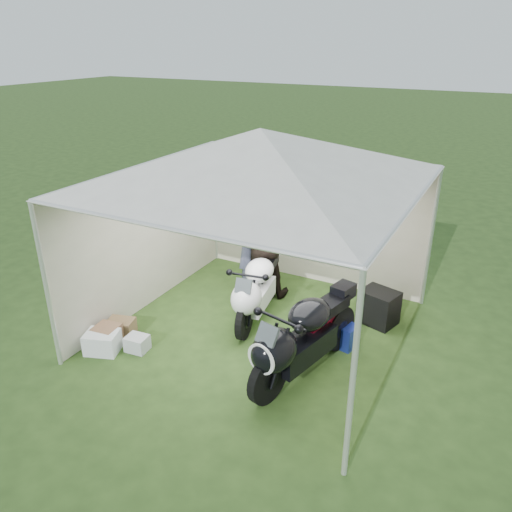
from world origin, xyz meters
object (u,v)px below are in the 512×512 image
object	(u,v)px
motorcycle_black	(301,337)
paddock_stand	(341,334)
person_blue_jacket	(249,246)
crate_1	(107,336)
canopy_tent	(261,161)
equipment_box	(379,307)
person_dark_jacket	(262,242)
motorcycle_white	(256,288)
crate_0	(102,342)
crate_3	(121,327)
crate_2	(137,343)

from	to	relation	value
motorcycle_black	paddock_stand	xyz separation A→B (m)	(0.23, 0.96, -0.42)
paddock_stand	person_blue_jacket	size ratio (longest dim) A/B	0.27
crate_1	canopy_tent	bearing A→B (deg)	38.44
person_blue_jacket	equipment_box	distance (m)	2.32
person_dark_jacket	equipment_box	size ratio (longest dim) A/B	3.54
person_blue_jacket	crate_1	distance (m)	2.70
motorcycle_white	person_blue_jacket	size ratio (longest dim) A/B	1.14
person_dark_jacket	crate_0	xyz separation A→B (m)	(-1.18, -2.60, -0.80)
person_dark_jacket	person_blue_jacket	distance (m)	0.24
canopy_tent	person_blue_jacket	bearing A→B (deg)	125.86
motorcycle_black	paddock_stand	world-z (taller)	motorcycle_black
paddock_stand	person_dark_jacket	distance (m)	2.08
motorcycle_white	crate_0	size ratio (longest dim) A/B	4.33
crate_3	person_dark_jacket	bearing A→B (deg)	60.22
person_dark_jacket	crate_2	world-z (taller)	person_dark_jacket
crate_1	crate_3	bearing A→B (deg)	90.00
person_blue_jacket	crate_3	world-z (taller)	person_blue_jacket
equipment_box	person_blue_jacket	bearing A→B (deg)	-179.66
person_dark_jacket	crate_3	world-z (taller)	person_dark_jacket
person_blue_jacket	person_dark_jacket	bearing A→B (deg)	105.70
crate_0	crate_3	world-z (taller)	crate_0
crate_0	motorcycle_black	bearing A→B (deg)	16.04
paddock_stand	equipment_box	bearing A→B (deg)	69.48
paddock_stand	crate_1	size ratio (longest dim) A/B	1.36
canopy_tent	crate_0	bearing A→B (deg)	-137.66
paddock_stand	crate_3	xyz separation A→B (m)	(-2.95, -1.28, -0.04)
paddock_stand	canopy_tent	bearing A→B (deg)	-171.30
equipment_box	crate_3	distance (m)	3.89
crate_2	canopy_tent	bearing A→B (deg)	45.20
motorcycle_white	paddock_stand	bearing A→B (deg)	-13.12
crate_2	crate_3	world-z (taller)	crate_3
canopy_tent	person_dark_jacket	size ratio (longest dim) A/B	2.99
canopy_tent	motorcycle_black	xyz separation A→B (m)	(0.97, -0.78, -1.98)
crate_0	crate_3	bearing A→B (deg)	97.16
crate_2	crate_3	bearing A→B (deg)	156.93
person_dark_jacket	crate_2	size ratio (longest dim) A/B	6.31
person_blue_jacket	crate_3	xyz separation A→B (m)	(-1.02, -2.11, -0.72)
motorcycle_white	person_blue_jacket	distance (m)	0.97
canopy_tent	crate_3	distance (m)	3.20
crate_0	canopy_tent	bearing A→B (deg)	42.34
person_blue_jacket	equipment_box	world-z (taller)	person_blue_jacket
motorcycle_white	crate_3	distance (m)	2.10
paddock_stand	crate_0	bearing A→B (deg)	-149.16
motorcycle_black	crate_3	world-z (taller)	motorcycle_black
person_blue_jacket	paddock_stand	bearing A→B (deg)	69.10
motorcycle_white	motorcycle_black	distance (m)	1.57
person_blue_jacket	equipment_box	xyz separation A→B (m)	(2.24, 0.01, -0.58)
crate_1	crate_3	xyz separation A→B (m)	(0.00, 0.29, -0.02)
equipment_box	crate_0	world-z (taller)	equipment_box
paddock_stand	crate_2	world-z (taller)	paddock_stand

